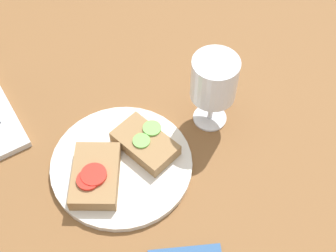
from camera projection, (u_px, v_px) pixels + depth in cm
name	position (u px, v px, depth cm)	size (l,w,h in cm)	color
wooden_table	(132.00, 163.00, 83.17)	(140.00, 140.00, 3.00)	brown
plate	(122.00, 164.00, 80.53)	(24.39, 24.39, 1.21)	silver
sandwich_with_cucumber	(145.00, 143.00, 80.94)	(9.20, 12.38, 2.81)	#937047
sandwich_with_tomato	(95.00, 176.00, 76.96)	(12.60, 13.83, 3.18)	#937047
wine_glass	(216.00, 83.00, 78.59)	(8.00, 8.00, 15.05)	white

